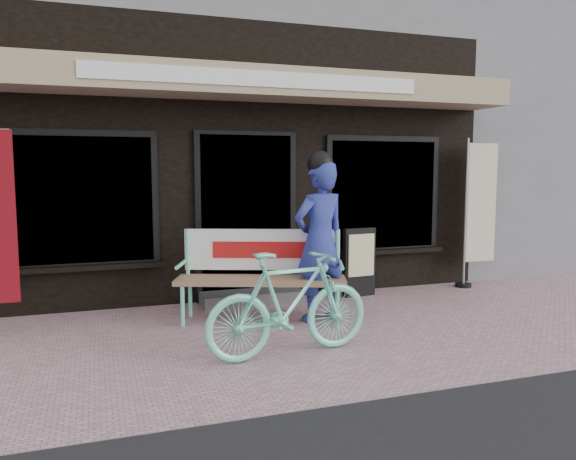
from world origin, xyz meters
name	(u,v)px	position (x,y,z in m)	size (l,w,h in m)	color
ground	(298,342)	(0.00, 0.00, 0.00)	(70.00, 70.00, 0.00)	#BE919B
storefront	(203,96)	(0.00, 4.96, 2.99)	(7.00, 6.77, 6.00)	black
neighbor_right_near	(558,122)	(8.50, 5.50, 2.80)	(10.00, 7.00, 5.60)	slate
bench	(261,267)	(-0.10, 0.95, 0.60)	(1.95, 1.11, 1.03)	#71DEBF
person	(320,238)	(0.51, 0.70, 0.94)	(0.74, 0.58, 1.92)	navy
bicycle	(290,304)	(-0.21, -0.33, 0.49)	(0.46, 1.63, 0.98)	#71DEBF
nobori_cream	(478,211)	(3.40, 1.69, 1.11)	(0.63, 0.24, 2.15)	gray
menu_stand	(359,261)	(1.48, 1.65, 0.48)	(0.47, 0.15, 0.93)	black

